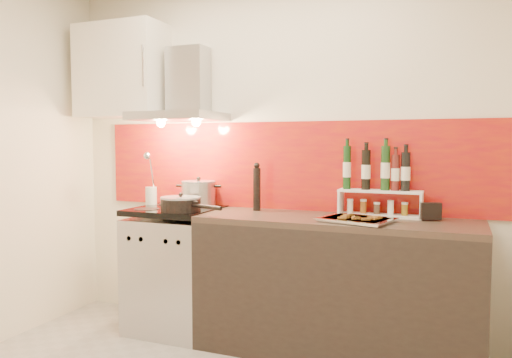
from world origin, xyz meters
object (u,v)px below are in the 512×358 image
at_px(range_stove, 176,270).
at_px(counter, 335,286).
at_px(pepper_mill, 257,187).
at_px(saute_pan, 181,204).
at_px(stock_pot, 199,193).
at_px(baking_tray, 357,219).

relative_size(range_stove, counter, 0.51).
bearing_deg(pepper_mill, saute_pan, -146.99).
bearing_deg(stock_pot, range_stove, -120.07).
distance_m(saute_pan, pepper_mill, 0.55).
relative_size(counter, saute_pan, 3.41).
distance_m(stock_pot, pepper_mill, 0.49).
bearing_deg(range_stove, pepper_mill, 14.33).
height_order(stock_pot, saute_pan, stock_pot).
relative_size(range_stove, saute_pan, 1.73).
bearing_deg(saute_pan, baking_tray, 2.17).
bearing_deg(pepper_mill, stock_pot, 177.28).
distance_m(counter, baking_tray, 0.50).
bearing_deg(baking_tray, counter, 146.24).
bearing_deg(baking_tray, saute_pan, -177.83).
xyz_separation_m(range_stove, baking_tray, (1.35, -0.10, 0.47)).
relative_size(saute_pan, pepper_mill, 1.52).
xyz_separation_m(counter, stock_pot, (-1.10, 0.17, 0.56)).
height_order(saute_pan, pepper_mill, pepper_mill).
xyz_separation_m(counter, baking_tray, (0.15, -0.10, 0.47)).
height_order(range_stove, pepper_mill, pepper_mill).
distance_m(counter, saute_pan, 1.19).
bearing_deg(stock_pot, baking_tray, -12.15).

